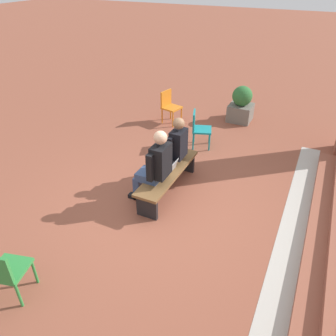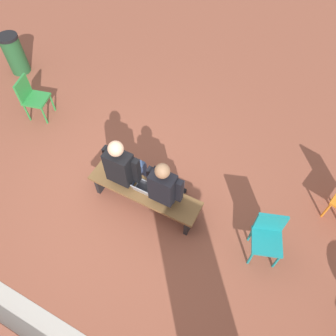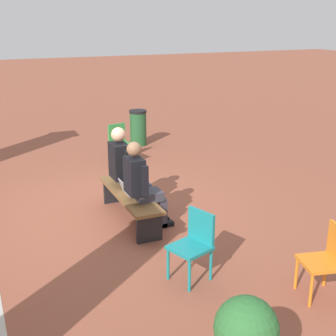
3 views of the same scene
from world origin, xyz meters
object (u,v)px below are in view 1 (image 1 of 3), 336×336
at_px(bench, 168,175).
at_px(person_adult, 155,166).
at_px(laptop, 169,168).
at_px(plastic_chair_mid_courtyard, 5,271).
at_px(plastic_chair_foreground, 169,105).
at_px(plastic_chair_near_bench_left, 199,127).
at_px(planter, 241,105).
at_px(person_student, 173,148).

distance_m(bench, person_adult, 0.53).
xyz_separation_m(laptop, plastic_chair_mid_courtyard, (2.91, -0.80, -0.02)).
xyz_separation_m(plastic_chair_foreground, plastic_chair_near_bench_left, (0.94, 1.17, 0.00)).
bearing_deg(plastic_chair_foreground, bench, 25.07).
relative_size(plastic_chair_mid_courtyard, planter, 0.89).
distance_m(person_student, plastic_chair_foreground, 2.79).
distance_m(plastic_chair_foreground, planter, 1.89).
xyz_separation_m(person_adult, planter, (-4.11, 0.40, -0.30)).
distance_m(bench, plastic_chair_near_bench_left, 1.90).
height_order(plastic_chair_mid_courtyard, plastic_chair_near_bench_left, same).
xyz_separation_m(bench, person_adult, (0.36, -0.07, 0.38)).
bearing_deg(bench, person_student, -169.03).
height_order(person_student, planter, person_student).
distance_m(bench, plastic_chair_foreground, 3.12).
relative_size(plastic_chair_near_bench_left, planter, 0.89).
xyz_separation_m(person_adult, laptop, (-0.37, 0.08, -0.24)).
bearing_deg(person_adult, laptop, 167.51).
bearing_deg(plastic_chair_foreground, laptop, 25.36).
bearing_deg(plastic_chair_near_bench_left, laptop, 4.88).
xyz_separation_m(laptop, plastic_chair_near_bench_left, (-1.88, -0.16, -0.02)).
relative_size(person_adult, planter, 1.49).
relative_size(bench, plastic_chair_mid_courtyard, 2.14).
bearing_deg(bench, planter, 174.93).
distance_m(laptop, plastic_chair_foreground, 3.12).
bearing_deg(person_student, bench, 10.97).
xyz_separation_m(plastic_chair_mid_courtyard, plastic_chair_foreground, (-5.73, -0.54, 0.00)).
bearing_deg(planter, bench, -5.07).
height_order(person_student, person_adult, person_adult).
distance_m(bench, laptop, 0.15).
relative_size(laptop, plastic_chair_mid_courtyard, 0.38).
bearing_deg(plastic_chair_foreground, plastic_chair_mid_courtyard, 5.38).
xyz_separation_m(person_student, planter, (-3.40, 0.40, -0.28)).
height_order(bench, plastic_chair_foreground, plastic_chair_foreground).
bearing_deg(planter, person_adult, -5.61).
distance_m(person_adult, laptop, 0.45).
bearing_deg(person_adult, planter, 174.39).
relative_size(plastic_chair_mid_courtyard, plastic_chair_near_bench_left, 1.00).
distance_m(laptop, planter, 3.75).
distance_m(bench, planter, 3.76).
height_order(person_adult, plastic_chair_foreground, person_adult).
relative_size(bench, planter, 1.91).
bearing_deg(plastic_chair_near_bench_left, bench, 4.49).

